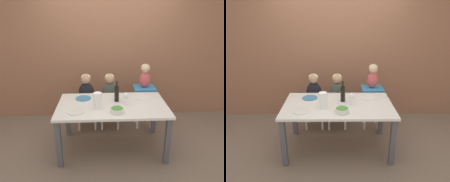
{
  "view_description": "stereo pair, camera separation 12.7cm",
  "coord_description": "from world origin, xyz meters",
  "views": [
    {
      "loc": [
        -0.15,
        -2.91,
        2.03
      ],
      "look_at": [
        0.0,
        0.07,
        0.92
      ],
      "focal_mm": 35.0,
      "sensor_mm": 36.0,
      "label": 1
    },
    {
      "loc": [
        -0.02,
        -2.91,
        2.03
      ],
      "look_at": [
        0.0,
        0.07,
        0.92
      ],
      "focal_mm": 35.0,
      "sensor_mm": 36.0,
      "label": 2
    }
  ],
  "objects": [
    {
      "name": "paper_towel_roll",
      "position": [
        -0.21,
        -0.13,
        0.85
      ],
      "size": [
        0.12,
        0.12,
        0.23
      ],
      "color": "white",
      "rests_on": "dining_table"
    },
    {
      "name": "dinner_plate_back_right",
      "position": [
        0.48,
        0.24,
        0.74
      ],
      "size": [
        0.24,
        0.24,
        0.01
      ],
      "color": "silver",
      "rests_on": "dining_table"
    },
    {
      "name": "dining_table",
      "position": [
        0.0,
        0.0,
        0.64
      ],
      "size": [
        1.58,
        0.93,
        0.74
      ],
      "color": "silver",
      "rests_on": "ground_plane"
    },
    {
      "name": "wine_bottle",
      "position": [
        0.07,
        0.11,
        0.86
      ],
      "size": [
        0.07,
        0.07,
        0.31
      ],
      "color": "black",
      "rests_on": "dining_table"
    },
    {
      "name": "chair_right_highchair",
      "position": [
        0.6,
        0.68,
        0.58
      ],
      "size": [
        0.37,
        0.33,
        0.75
      ],
      "color": "silver",
      "rests_on": "ground_plane"
    },
    {
      "name": "dinner_plate_back_left",
      "position": [
        -0.44,
        0.23,
        0.74
      ],
      "size": [
        0.24,
        0.24,
        0.01
      ],
      "color": "teal",
      "rests_on": "dining_table"
    },
    {
      "name": "person_child_center",
      "position": [
        -0.01,
        0.68,
        0.73
      ],
      "size": [
        0.27,
        0.18,
        0.55
      ],
      "color": "#3D4238",
      "rests_on": "chair_far_center"
    },
    {
      "name": "person_baby_right",
      "position": [
        0.6,
        0.68,
        0.99
      ],
      "size": [
        0.19,
        0.16,
        0.42
      ],
      "color": "#C64C4C",
      "rests_on": "chair_right_highchair"
    },
    {
      "name": "chair_far_left",
      "position": [
        -0.42,
        0.68,
        0.38
      ],
      "size": [
        0.44,
        0.38,
        0.45
      ],
      "color": "silver",
      "rests_on": "ground_plane"
    },
    {
      "name": "chair_far_center",
      "position": [
        -0.01,
        0.68,
        0.38
      ],
      "size": [
        0.44,
        0.38,
        0.45
      ],
      "color": "silver",
      "rests_on": "ground_plane"
    },
    {
      "name": "salad_bowl_large",
      "position": [
        0.05,
        -0.28,
        0.78
      ],
      "size": [
        0.19,
        0.19,
        0.08
      ],
      "color": "silver",
      "rests_on": "dining_table"
    },
    {
      "name": "dinner_plate_front_left",
      "position": [
        -0.5,
        -0.23,
        0.74
      ],
      "size": [
        0.24,
        0.24,
        0.01
      ],
      "color": "silver",
      "rests_on": "dining_table"
    },
    {
      "name": "wall_back",
      "position": [
        0.0,
        1.21,
        1.35
      ],
      "size": [
        10.0,
        0.06,
        2.7
      ],
      "color": "#8E5B42",
      "rests_on": "ground_plane"
    },
    {
      "name": "ground_plane",
      "position": [
        0.0,
        0.0,
        0.0
      ],
      "size": [
        14.0,
        14.0,
        0.0
      ],
      "primitive_type": "plane",
      "color": "#705B4C"
    },
    {
      "name": "wine_glass_near",
      "position": [
        0.19,
        -0.02,
        0.87
      ],
      "size": [
        0.08,
        0.08,
        0.18
      ],
      "color": "white",
      "rests_on": "dining_table"
    },
    {
      "name": "person_child_left",
      "position": [
        -0.42,
        0.68,
        0.73
      ],
      "size": [
        0.27,
        0.18,
        0.55
      ],
      "color": "black",
      "rests_on": "chair_far_left"
    }
  ]
}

